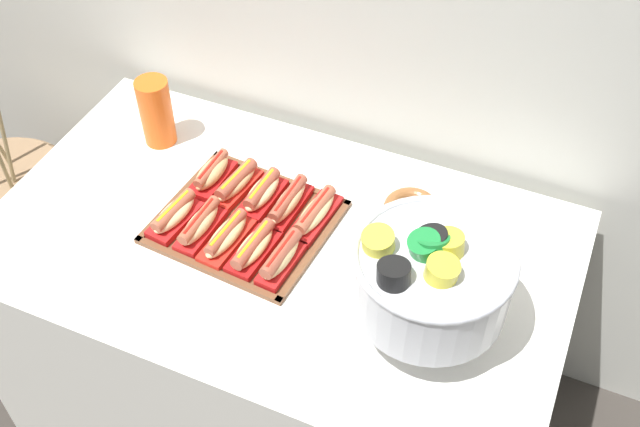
{
  "coord_description": "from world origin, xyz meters",
  "views": [
    {
      "loc": [
        0.59,
        -1.09,
        2.15
      ],
      "look_at": [
        0.09,
        0.05,
        0.86
      ],
      "focal_mm": 43.05,
      "sensor_mm": 36.0,
      "label": 1
    }
  ],
  "objects_px": {
    "hot_dog_6": "(237,183)",
    "donut": "(411,208)",
    "punch_bowl": "(430,277)",
    "hot_dog_1": "(200,225)",
    "hot_dog_5": "(212,173)",
    "hot_dog_8": "(288,202)",
    "hot_dog_4": "(281,258)",
    "hot_dog_7": "(262,193)",
    "hot_dog_2": "(226,236)",
    "serving_tray": "(246,222)",
    "hot_dog_0": "(174,215)",
    "hot_dog_3": "(253,248)",
    "hot_dog_9": "(315,213)",
    "floor_vase": "(24,236)",
    "cup_stack": "(156,112)",
    "buffet_table": "(282,330)"
  },
  "relations": [
    {
      "from": "hot_dog_6",
      "to": "donut",
      "type": "height_order",
      "value": "hot_dog_6"
    },
    {
      "from": "punch_bowl",
      "to": "hot_dog_1",
      "type": "bearing_deg",
      "value": 175.32
    },
    {
      "from": "hot_dog_5",
      "to": "hot_dog_8",
      "type": "height_order",
      "value": "same"
    },
    {
      "from": "hot_dog_4",
      "to": "hot_dog_6",
      "type": "bearing_deg",
      "value": 139.25
    },
    {
      "from": "hot_dog_7",
      "to": "hot_dog_2",
      "type": "bearing_deg",
      "value": -94.5
    },
    {
      "from": "serving_tray",
      "to": "hot_dog_5",
      "type": "xyz_separation_m",
      "value": [
        -0.14,
        0.09,
        0.03
      ]
    },
    {
      "from": "hot_dog_2",
      "to": "hot_dog_4",
      "type": "bearing_deg",
      "value": -4.5
    },
    {
      "from": "hot_dog_0",
      "to": "hot_dog_8",
      "type": "relative_size",
      "value": 0.89
    },
    {
      "from": "hot_dog_3",
      "to": "hot_dog_5",
      "type": "relative_size",
      "value": 1.09
    },
    {
      "from": "hot_dog_0",
      "to": "hot_dog_9",
      "type": "xyz_separation_m",
      "value": [
        0.31,
        0.14,
        -0.0
      ]
    },
    {
      "from": "hot_dog_2",
      "to": "hot_dog_4",
      "type": "height_order",
      "value": "hot_dog_4"
    },
    {
      "from": "floor_vase",
      "to": "cup_stack",
      "type": "bearing_deg",
      "value": 11.73
    },
    {
      "from": "hot_dog_7",
      "to": "hot_dog_0",
      "type": "bearing_deg",
      "value": -136.77
    },
    {
      "from": "hot_dog_3",
      "to": "hot_dog_7",
      "type": "bearing_deg",
      "value": 109.95
    },
    {
      "from": "hot_dog_2",
      "to": "hot_dog_7",
      "type": "bearing_deg",
      "value": 85.5
    },
    {
      "from": "serving_tray",
      "to": "cup_stack",
      "type": "bearing_deg",
      "value": 152.03
    },
    {
      "from": "hot_dog_1",
      "to": "hot_dog_4",
      "type": "distance_m",
      "value": 0.23
    },
    {
      "from": "hot_dog_7",
      "to": "buffet_table",
      "type": "bearing_deg",
      "value": -49.7
    },
    {
      "from": "hot_dog_0",
      "to": "donut",
      "type": "distance_m",
      "value": 0.58
    },
    {
      "from": "buffet_table",
      "to": "hot_dog_4",
      "type": "height_order",
      "value": "hot_dog_4"
    },
    {
      "from": "buffet_table",
      "to": "hot_dog_1",
      "type": "relative_size",
      "value": 8.69
    },
    {
      "from": "hot_dog_2",
      "to": "hot_dog_3",
      "type": "distance_m",
      "value": 0.08
    },
    {
      "from": "hot_dog_5",
      "to": "hot_dog_7",
      "type": "distance_m",
      "value": 0.15
    },
    {
      "from": "serving_tray",
      "to": "donut",
      "type": "distance_m",
      "value": 0.41
    },
    {
      "from": "hot_dog_7",
      "to": "cup_stack",
      "type": "bearing_deg",
      "value": 163.52
    },
    {
      "from": "hot_dog_6",
      "to": "hot_dog_0",
      "type": "bearing_deg",
      "value": -118.94
    },
    {
      "from": "hot_dog_1",
      "to": "hot_dog_3",
      "type": "bearing_deg",
      "value": -4.5
    },
    {
      "from": "serving_tray",
      "to": "hot_dog_2",
      "type": "xyz_separation_m",
      "value": [
        -0.01,
        -0.08,
        0.03
      ]
    },
    {
      "from": "serving_tray",
      "to": "punch_bowl",
      "type": "relative_size",
      "value": 1.3
    },
    {
      "from": "hot_dog_0",
      "to": "hot_dog_8",
      "type": "height_order",
      "value": "hot_dog_8"
    },
    {
      "from": "cup_stack",
      "to": "donut",
      "type": "distance_m",
      "value": 0.72
    },
    {
      "from": "hot_dog_3",
      "to": "cup_stack",
      "type": "distance_m",
      "value": 0.51
    },
    {
      "from": "hot_dog_4",
      "to": "hot_dog_5",
      "type": "distance_m",
      "value": 0.34
    },
    {
      "from": "hot_dog_0",
      "to": "hot_dog_2",
      "type": "height_order",
      "value": "hot_dog_0"
    },
    {
      "from": "hot_dog_2",
      "to": "hot_dog_9",
      "type": "height_order",
      "value": "same"
    },
    {
      "from": "hot_dog_4",
      "to": "punch_bowl",
      "type": "height_order",
      "value": "punch_bowl"
    },
    {
      "from": "punch_bowl",
      "to": "hot_dog_9",
      "type": "bearing_deg",
      "value": 150.24
    },
    {
      "from": "hot_dog_0",
      "to": "hot_dog_9",
      "type": "height_order",
      "value": "hot_dog_0"
    },
    {
      "from": "serving_tray",
      "to": "hot_dog_2",
      "type": "distance_m",
      "value": 0.09
    },
    {
      "from": "hot_dog_7",
      "to": "donut",
      "type": "distance_m",
      "value": 0.37
    },
    {
      "from": "cup_stack",
      "to": "donut",
      "type": "height_order",
      "value": "cup_stack"
    },
    {
      "from": "hot_dog_3",
      "to": "cup_stack",
      "type": "xyz_separation_m",
      "value": [
        -0.43,
        0.28,
        0.06
      ]
    },
    {
      "from": "hot_dog_5",
      "to": "punch_bowl",
      "type": "height_order",
      "value": "punch_bowl"
    },
    {
      "from": "hot_dog_3",
      "to": "hot_dog_8",
      "type": "xyz_separation_m",
      "value": [
        0.01,
        0.16,
        0.0
      ]
    },
    {
      "from": "buffet_table",
      "to": "hot_dog_8",
      "type": "relative_size",
      "value": 7.79
    },
    {
      "from": "hot_dog_8",
      "to": "donut",
      "type": "height_order",
      "value": "hot_dog_8"
    },
    {
      "from": "hot_dog_8",
      "to": "hot_dog_3",
      "type": "bearing_deg",
      "value": -94.5
    },
    {
      "from": "hot_dog_3",
      "to": "cup_stack",
      "type": "relative_size",
      "value": 0.85
    },
    {
      "from": "hot_dog_4",
      "to": "donut",
      "type": "xyz_separation_m",
      "value": [
        0.22,
        0.29,
        -0.02
      ]
    },
    {
      "from": "hot_dog_4",
      "to": "hot_dog_5",
      "type": "bearing_deg",
      "value": 146.69
    }
  ]
}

